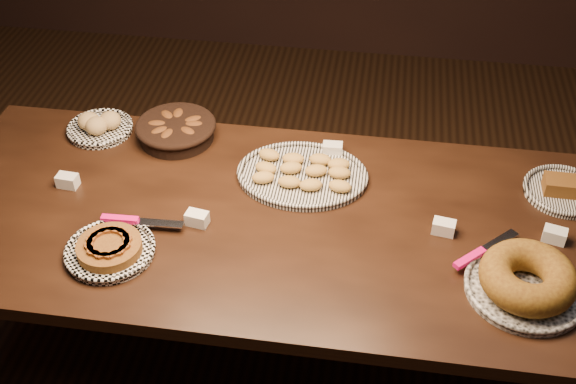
# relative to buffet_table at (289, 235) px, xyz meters

# --- Properties ---
(ground) EXTENTS (5.00, 5.00, 0.00)m
(ground) POSITION_rel_buffet_table_xyz_m (0.00, 0.00, -0.68)
(ground) COLOR black
(ground) RESTS_ON ground
(buffet_table) EXTENTS (2.40, 1.00, 0.75)m
(buffet_table) POSITION_rel_buffet_table_xyz_m (0.00, 0.00, 0.00)
(buffet_table) COLOR black
(buffet_table) RESTS_ON ground
(apple_tart_plate) EXTENTS (0.34, 0.29, 0.05)m
(apple_tart_plate) POSITION_rel_buffet_table_xyz_m (-0.52, -0.24, 0.09)
(apple_tart_plate) COLOR white
(apple_tart_plate) RESTS_ON buffet_table
(madeleine_platter) EXTENTS (0.45, 0.37, 0.05)m
(madeleine_platter) POSITION_rel_buffet_table_xyz_m (0.01, 0.22, 0.09)
(madeleine_platter) COLOR black
(madeleine_platter) RESTS_ON buffet_table
(bundt_cake_plate) EXTENTS (0.38, 0.41, 0.11)m
(bundt_cake_plate) POSITION_rel_buffet_table_xyz_m (0.72, -0.21, 0.12)
(bundt_cake_plate) COLOR black
(bundt_cake_plate) RESTS_ON buffet_table
(croissant_basket) EXTENTS (0.30, 0.30, 0.07)m
(croissant_basket) POSITION_rel_buffet_table_xyz_m (-0.48, 0.38, 0.12)
(croissant_basket) COLOR black
(croissant_basket) RESTS_ON buffet_table
(bread_roll_plate) EXTENTS (0.25, 0.25, 0.08)m
(bread_roll_plate) POSITION_rel_buffet_table_xyz_m (-0.78, 0.38, 0.10)
(bread_roll_plate) COLOR white
(bread_roll_plate) RESTS_ON buffet_table
(loaf_plate) EXTENTS (0.27, 0.27, 0.06)m
(loaf_plate) POSITION_rel_buffet_table_xyz_m (0.90, 0.26, 0.09)
(loaf_plate) COLOR black
(loaf_plate) RESTS_ON buffet_table
(tent_cards) EXTENTS (1.68, 0.49, 0.04)m
(tent_cards) POSITION_rel_buffet_table_xyz_m (0.07, 0.08, 0.10)
(tent_cards) COLOR white
(tent_cards) RESTS_ON buffet_table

